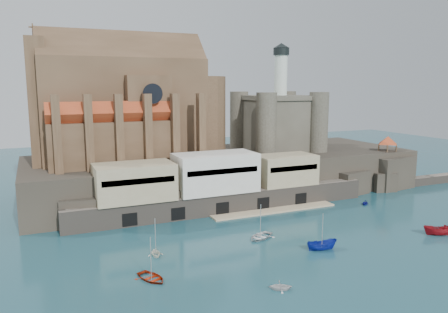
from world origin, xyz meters
name	(u,v)px	position (x,y,z in m)	size (l,w,h in m)	color
ground	(314,237)	(0.00, 0.00, 0.00)	(300.00, 300.00, 0.00)	#17414C
promontory	(227,173)	(-0.19, 39.37, 4.92)	(100.00, 36.00, 10.00)	black
quay	(215,185)	(-10.19, 23.07, 6.07)	(70.00, 12.00, 13.05)	#695F54
church	(132,109)	(-24.13, 41.85, 22.13)	(47.00, 25.93, 30.51)	#4D3724
castle_keep	(277,120)	(16.08, 41.08, 18.31)	(21.20, 21.20, 29.30)	#464237
rock_outcrop	(386,173)	(42.00, 25.84, 4.02)	(14.50, 10.50, 8.70)	black
pavilion	(388,141)	(42.00, 26.00, 12.73)	(6.40, 6.40, 5.40)	#4D3724
boat_0	(151,279)	(-32.00, -5.16, 0.00)	(3.89, 1.13, 5.45)	#991D06
boat_1	(280,290)	(-16.54, -15.48, 0.00)	(2.79, 1.70, 3.23)	silver
boat_2	(322,250)	(-2.38, -5.57, 0.00)	(2.04, 2.10, 5.43)	#0F2297
boat_4	(156,256)	(-29.11, 3.24, 0.00)	(2.92, 1.78, 3.38)	white
boat_5	(438,235)	(22.09, -8.27, 0.00)	(2.13, 2.19, 5.67)	maroon
boat_6	(260,238)	(-9.27, 3.73, 0.00)	(4.22, 1.22, 5.91)	silver
boat_7	(365,204)	(24.36, 14.00, 0.00)	(2.32, 1.42, 2.69)	navy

